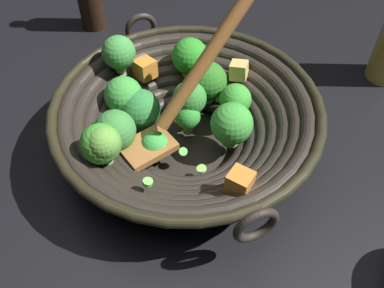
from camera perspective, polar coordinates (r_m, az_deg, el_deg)
name	(u,v)px	position (r m, az deg, el deg)	size (l,w,h in m)	color
ground_plane	(187,148)	(0.62, -0.66, -0.49)	(4.00, 4.00, 0.00)	black
wok	(184,118)	(0.58, -1.04, 3.59)	(0.38, 0.37, 0.25)	black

